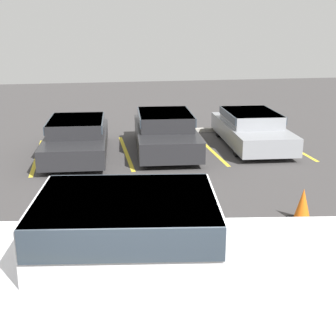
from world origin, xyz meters
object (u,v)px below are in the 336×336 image
object	(u,v)px
traffic_cone	(303,206)
pickup_truck	(152,270)
parked_sedan_c	(251,127)
parked_sedan_b	(165,130)
wheel_stop_curb	(206,130)
parked_sedan_a	(77,136)

from	to	relation	value
traffic_cone	pickup_truck	bearing A→B (deg)	-138.92
pickup_truck	parked_sedan_c	distance (m)	10.71
pickup_truck	parked_sedan_b	xyz separation A→B (m)	(1.85, 9.39, -0.28)
traffic_cone	wheel_stop_curb	bearing A→B (deg)	88.34
pickup_truck	parked_sedan_c	xyz separation A→B (m)	(4.83, 9.55, -0.33)
parked_sedan_b	parked_sedan_c	size ratio (longest dim) A/B	0.99
parked_sedan_a	traffic_cone	size ratio (longest dim) A/B	6.72
pickup_truck	parked_sedan_a	xyz separation A→B (m)	(-0.97, 9.27, -0.33)
parked_sedan_b	wheel_stop_curb	xyz separation A→B (m)	(2.04, 2.50, -0.59)
parked_sedan_c	parked_sedan_a	bearing A→B (deg)	-82.70
parked_sedan_c	wheel_stop_curb	xyz separation A→B (m)	(-0.95, 2.34, -0.55)
parked_sedan_b	traffic_cone	world-z (taller)	parked_sedan_b
pickup_truck	traffic_cone	bearing A→B (deg)	49.51
parked_sedan_a	wheel_stop_curb	size ratio (longest dim) A/B	2.36
pickup_truck	parked_sedan_c	size ratio (longest dim) A/B	1.30
pickup_truck	parked_sedan_b	size ratio (longest dim) A/B	1.31
pickup_truck	parked_sedan_c	bearing A→B (deg)	71.58
parked_sedan_c	traffic_cone	size ratio (longest dim) A/B	6.96
parked_sedan_c	pickup_truck	bearing A→B (deg)	-22.29
parked_sedan_b	parked_sedan_a	bearing A→B (deg)	-82.60
parked_sedan_c	traffic_cone	distance (m)	6.50
traffic_cone	wheel_stop_curb	distance (m)	8.73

